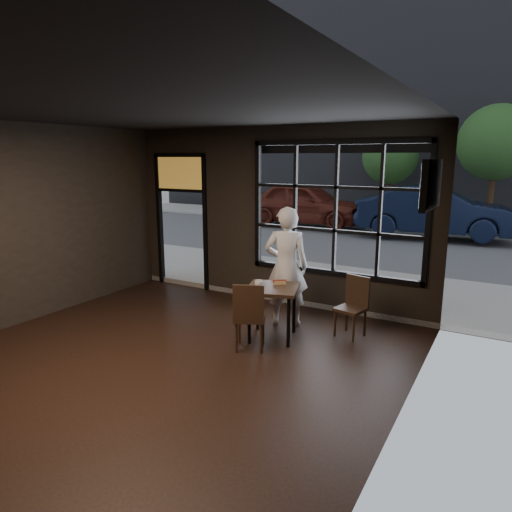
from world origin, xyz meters
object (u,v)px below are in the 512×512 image
Objects in this scene: cafe_table at (272,312)px; man at (286,267)px; navy_car at (435,212)px; chair_near at (250,315)px.

cafe_table is 0.84m from man.
navy_car reaches higher than cafe_table.
cafe_table is 0.51m from chair_near.
cafe_table is at bearing 74.64° from man.
man reaches higher than navy_car.
man reaches higher than cafe_table.
navy_car reaches higher than chair_near.
chair_near is at bearing -118.22° from cafe_table.
cafe_table is at bearing 169.39° from navy_car.
chair_near is 10.62m from navy_car.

